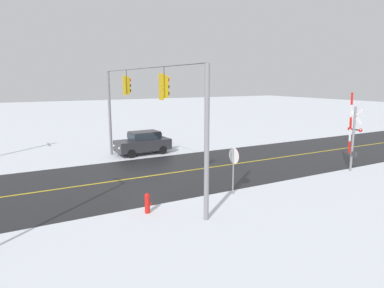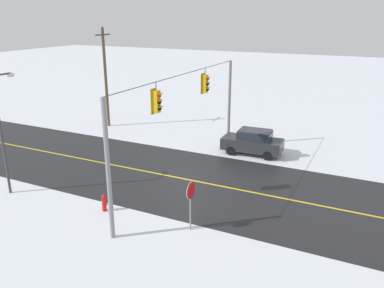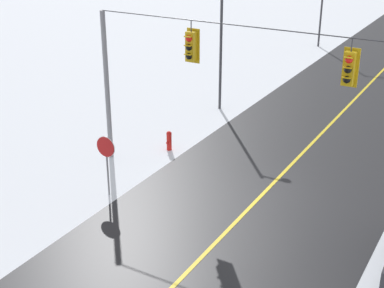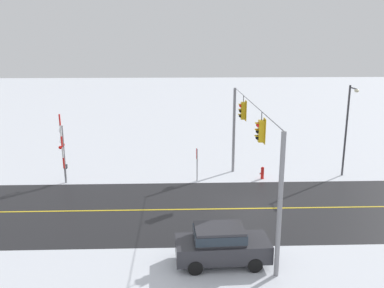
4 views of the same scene
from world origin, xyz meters
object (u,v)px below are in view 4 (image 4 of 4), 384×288
Objects in this scene: stop_sign at (197,157)px; fire_hydrant at (262,172)px; railroad_crossing at (63,150)px; streetlamp_near at (348,123)px; parked_car_charcoal at (221,244)px.

fire_hydrant is at bearing 93.18° from stop_sign.
streetlamp_near is at bearing 92.16° from railroad_crossing.
stop_sign is at bearing -86.82° from fire_hydrant.
stop_sign is 2.67× the size of fire_hydrant.
fire_hydrant is (-0.37, 13.64, -1.83)m from railroad_crossing.
parked_car_charcoal is (10.82, 9.59, -1.35)m from railroad_crossing.
stop_sign is 9.03m from railroad_crossing.
railroad_crossing is at bearing -87.84° from streetlamp_near.
streetlamp_near reaches higher than stop_sign.
railroad_crossing reaches higher than parked_car_charcoal.
railroad_crossing is 5.49× the size of fire_hydrant.
railroad_crossing is at bearing -89.29° from stop_sign.
stop_sign reaches higher than parked_car_charcoal.
streetlamp_near is (-0.74, 19.57, 1.61)m from railroad_crossing.
parked_car_charcoal is at bearing -40.82° from streetlamp_near.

